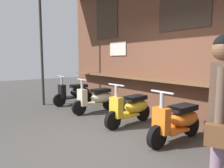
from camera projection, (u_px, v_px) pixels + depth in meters
ground_plane at (110, 144)px, 3.70m from camera, size 25.83×25.83×0.00m
market_stall_facade at (179, 30)px, 4.60m from camera, size 9.23×2.06×3.95m
scooter_black at (76, 93)px, 6.93m from camera, size 0.46×1.40×0.97m
scooter_cream at (97, 98)px, 5.92m from camera, size 0.46×1.40×0.97m
scooter_yellow at (132, 108)px, 4.79m from camera, size 0.50×1.40×0.97m
scooter_orange at (179, 120)px, 3.81m from camera, size 0.46×1.40×0.97m
shopper_with_handbag at (221, 101)px, 2.13m from camera, size 0.46×0.66×1.74m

